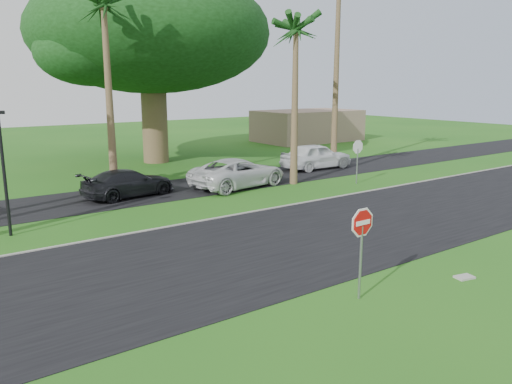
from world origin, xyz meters
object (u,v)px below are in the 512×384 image
object	(u,v)px
car_dark	(128,183)
car_pickup	(316,156)
car_minivan	(238,173)
stop_sign_far	(358,153)
stop_sign_near	(362,235)

from	to	relation	value
car_dark	car_pickup	size ratio (longest dim) A/B	0.94
car_dark	car_minivan	size ratio (longest dim) A/B	0.84
stop_sign_far	car_pickup	world-z (taller)	stop_sign_far
stop_sign_near	car_pickup	bearing A→B (deg)	51.08
car_minivan	car_dark	bearing A→B (deg)	69.14
stop_sign_near	car_minivan	distance (m)	15.07
car_dark	car_minivan	world-z (taller)	car_minivan
car_minivan	stop_sign_far	bearing A→B (deg)	-125.66
stop_sign_far	car_minivan	bearing A→B (deg)	-26.46
stop_sign_near	car_pickup	size ratio (longest dim) A/B	0.52
car_pickup	car_minivan	bearing A→B (deg)	106.39
stop_sign_far	stop_sign_near	bearing A→B (deg)	43.73
car_dark	car_minivan	distance (m)	5.94
stop_sign_near	stop_sign_far	distance (m)	15.91
car_dark	stop_sign_far	bearing A→B (deg)	-118.11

